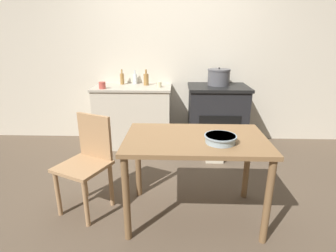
% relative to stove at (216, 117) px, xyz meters
% --- Properties ---
extents(ground_plane, '(14.00, 14.00, 0.00)m').
position_rel_stove_xyz_m(ground_plane, '(-0.67, -1.23, -0.45)').
color(ground_plane, brown).
extents(wall_back, '(8.00, 0.07, 2.55)m').
position_rel_stove_xyz_m(wall_back, '(-0.67, 0.35, 0.82)').
color(wall_back, beige).
rests_on(wall_back, ground_plane).
extents(counter_cabinet, '(1.10, 0.61, 0.88)m').
position_rel_stove_xyz_m(counter_cabinet, '(-1.21, 0.03, -0.01)').
color(counter_cabinet, beige).
rests_on(counter_cabinet, ground_plane).
extents(stove, '(0.83, 0.67, 0.90)m').
position_rel_stove_xyz_m(stove, '(0.00, 0.00, 0.00)').
color(stove, black).
rests_on(stove, ground_plane).
extents(work_table, '(1.16, 0.72, 0.76)m').
position_rel_stove_xyz_m(work_table, '(-0.42, -1.64, 0.20)').
color(work_table, olive).
rests_on(work_table, ground_plane).
extents(chair, '(0.53, 0.53, 0.88)m').
position_rel_stove_xyz_m(chair, '(-1.37, -1.54, 0.03)').
color(chair, '#A87F56').
rests_on(chair, ground_plane).
extents(flour_sack, '(0.22, 0.16, 0.31)m').
position_rel_stove_xyz_m(flour_sack, '(-0.08, -0.53, -0.30)').
color(flour_sack, beige).
rests_on(flour_sack, ground_plane).
extents(stock_pot, '(0.32, 0.32, 0.25)m').
position_rel_stove_xyz_m(stock_pot, '(0.01, 0.05, 0.56)').
color(stock_pot, '#4C4C51').
rests_on(stock_pot, stove).
extents(mixing_bowl_large, '(0.25, 0.25, 0.06)m').
position_rel_stove_xyz_m(mixing_bowl_large, '(-0.23, -1.75, 0.34)').
color(mixing_bowl_large, '#93A8B2').
rests_on(mixing_bowl_large, work_table).
extents(bottle_far_left, '(0.07, 0.07, 0.22)m').
position_rel_stove_xyz_m(bottle_far_left, '(-1.02, 0.14, 0.51)').
color(bottle_far_left, olive).
rests_on(bottle_far_left, counter_cabinet).
extents(bottle_left, '(0.06, 0.06, 0.22)m').
position_rel_stove_xyz_m(bottle_left, '(-1.39, 0.20, 0.51)').
color(bottle_left, olive).
rests_on(bottle_left, counter_cabinet).
extents(bottle_mid_left, '(0.06, 0.06, 0.20)m').
position_rel_stove_xyz_m(bottle_mid_left, '(-1.20, 0.25, 0.50)').
color(bottle_mid_left, silver).
rests_on(bottle_mid_left, counter_cabinet).
extents(cup_center_left, '(0.09, 0.09, 0.09)m').
position_rel_stove_xyz_m(cup_center_left, '(-1.59, -0.16, 0.47)').
color(cup_center_left, '#B74C42').
rests_on(cup_center_left, counter_cabinet).
extents(cup_center, '(0.07, 0.07, 0.08)m').
position_rel_stove_xyz_m(cup_center, '(-0.83, -0.03, 0.46)').
color(cup_center, beige).
rests_on(cup_center, counter_cabinet).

